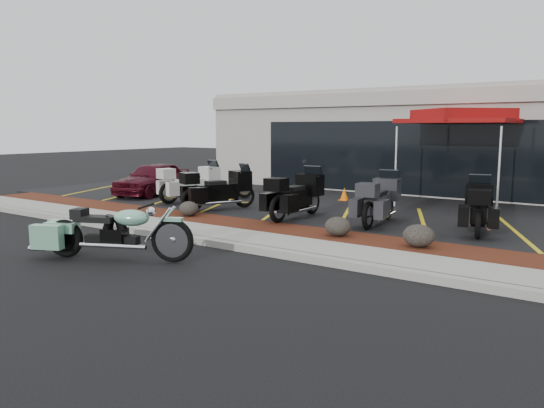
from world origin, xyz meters
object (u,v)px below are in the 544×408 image
Objects in this scene: hero_cruiser at (172,234)px; traffic_cone at (344,194)px; touring_white at (213,180)px; parked_car at (153,179)px; popup_canopy at (461,118)px.

traffic_cone is (-0.90, 8.83, -0.20)m from hero_cruiser.
touring_white is 0.67× the size of parked_car.
popup_canopy reaches higher than hero_cruiser.
traffic_cone is 0.11× the size of popup_canopy.
traffic_cone is at bearing -42.00° from touring_white.
parked_car reaches higher than traffic_cone.
popup_canopy is (3.38, 1.18, 2.49)m from traffic_cone.
popup_canopy reaches higher than parked_car.
popup_canopy is (9.76, 3.78, 2.11)m from parked_car.
parked_car is (-2.66, -0.22, -0.08)m from touring_white.
touring_white reaches higher than traffic_cone.
hero_cruiser is 10.56m from popup_canopy.
touring_white reaches higher than hero_cruiser.
parked_car reaches higher than hero_cruiser.
hero_cruiser reaches higher than traffic_cone.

